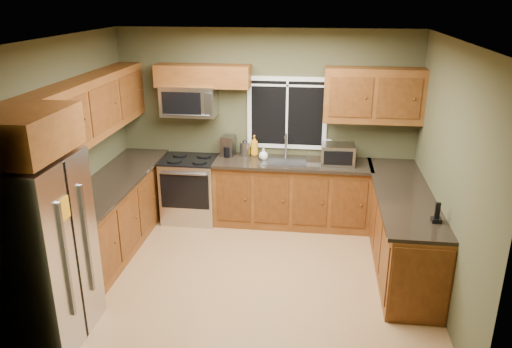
% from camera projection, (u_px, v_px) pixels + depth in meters
% --- Properties ---
extents(floor, '(4.20, 4.20, 0.00)m').
position_uv_depth(floor, '(248.00, 275.00, 5.88)').
color(floor, '#9E7245').
rests_on(floor, ground).
extents(ceiling, '(4.20, 4.20, 0.00)m').
position_uv_depth(ceiling, '(246.00, 39.00, 4.95)').
color(ceiling, white).
rests_on(ceiling, back_wall).
extents(back_wall, '(4.20, 0.00, 4.20)m').
position_uv_depth(back_wall, '(266.00, 126.00, 7.09)').
color(back_wall, '#454429').
rests_on(back_wall, ground).
extents(front_wall, '(4.20, 0.00, 4.20)m').
position_uv_depth(front_wall, '(212.00, 246.00, 3.74)').
color(front_wall, '#454429').
rests_on(front_wall, ground).
extents(left_wall, '(0.00, 3.60, 3.60)m').
position_uv_depth(left_wall, '(65.00, 160.00, 5.67)').
color(left_wall, '#454429').
rests_on(left_wall, ground).
extents(right_wall, '(0.00, 3.60, 3.60)m').
position_uv_depth(right_wall, '(448.00, 176.00, 5.16)').
color(right_wall, '#454429').
rests_on(right_wall, ground).
extents(window, '(1.12, 0.03, 1.02)m').
position_uv_depth(window, '(287.00, 113.00, 6.97)').
color(window, white).
rests_on(window, back_wall).
extents(base_cabinets_left, '(0.60, 2.65, 0.90)m').
position_uv_depth(base_cabinets_left, '(114.00, 216.00, 6.39)').
color(base_cabinets_left, brown).
rests_on(base_cabinets_left, ground).
extents(countertop_left, '(0.65, 2.65, 0.04)m').
position_uv_depth(countertop_left, '(113.00, 181.00, 6.22)').
color(countertop_left, black).
rests_on(countertop_left, base_cabinets_left).
extents(base_cabinets_back, '(2.17, 0.60, 0.90)m').
position_uv_depth(base_cabinets_back, '(292.00, 194.00, 7.07)').
color(base_cabinets_back, brown).
rests_on(base_cabinets_back, ground).
extents(countertop_back, '(2.17, 0.65, 0.04)m').
position_uv_depth(countertop_back, '(293.00, 163.00, 6.89)').
color(countertop_back, black).
rests_on(countertop_back, base_cabinets_back).
extents(base_cabinets_peninsula, '(0.60, 2.52, 0.90)m').
position_uv_depth(base_cabinets_peninsula, '(402.00, 230.00, 6.01)').
color(base_cabinets_peninsula, brown).
rests_on(base_cabinets_peninsula, ground).
extents(countertop_peninsula, '(0.65, 2.50, 0.04)m').
position_uv_depth(countertop_peninsula, '(404.00, 193.00, 5.86)').
color(countertop_peninsula, black).
rests_on(countertop_peninsula, base_cabinets_peninsula).
extents(upper_cabinets_left, '(0.33, 2.65, 0.72)m').
position_uv_depth(upper_cabinets_left, '(92.00, 107.00, 5.92)').
color(upper_cabinets_left, brown).
rests_on(upper_cabinets_left, left_wall).
extents(upper_cabinets_back_left, '(1.30, 0.33, 0.30)m').
position_uv_depth(upper_cabinets_back_left, '(203.00, 76.00, 6.80)').
color(upper_cabinets_back_left, brown).
rests_on(upper_cabinets_back_left, back_wall).
extents(upper_cabinets_back_right, '(1.30, 0.33, 0.72)m').
position_uv_depth(upper_cabinets_back_right, '(373.00, 95.00, 6.59)').
color(upper_cabinets_back_right, brown).
rests_on(upper_cabinets_back_right, back_wall).
extents(upper_cabinet_over_fridge, '(0.72, 0.90, 0.38)m').
position_uv_depth(upper_cabinet_over_fridge, '(19.00, 133.00, 4.18)').
color(upper_cabinet_over_fridge, brown).
rests_on(upper_cabinet_over_fridge, left_wall).
extents(refrigerator, '(0.74, 0.90, 1.80)m').
position_uv_depth(refrigerator, '(40.00, 252.00, 4.57)').
color(refrigerator, '#B7B7BC').
rests_on(refrigerator, ground).
extents(range, '(0.76, 0.69, 0.94)m').
position_uv_depth(range, '(191.00, 189.00, 7.22)').
color(range, '#B7B7BC').
rests_on(range, ground).
extents(microwave, '(0.76, 0.41, 0.42)m').
position_uv_depth(microwave, '(189.00, 101.00, 6.91)').
color(microwave, '#B7B7BC').
rests_on(microwave, back_wall).
extents(sink, '(0.60, 0.42, 0.36)m').
position_uv_depth(sink, '(285.00, 160.00, 6.91)').
color(sink, slate).
rests_on(sink, countertop_back).
extents(toaster_oven, '(0.45, 0.35, 0.28)m').
position_uv_depth(toaster_oven, '(338.00, 154.00, 6.74)').
color(toaster_oven, '#B7B7BC').
rests_on(toaster_oven, countertop_back).
extents(coffee_maker, '(0.20, 0.25, 0.29)m').
position_uv_depth(coffee_maker, '(228.00, 147.00, 7.10)').
color(coffee_maker, slate).
rests_on(coffee_maker, countertop_back).
extents(kettle, '(0.18, 0.18, 0.25)m').
position_uv_depth(kettle, '(245.00, 148.00, 7.09)').
color(kettle, '#B7B7BC').
rests_on(kettle, countertop_back).
extents(paper_towel_roll, '(0.13, 0.13, 0.30)m').
position_uv_depth(paper_towel_roll, '(327.00, 149.00, 6.97)').
color(paper_towel_roll, white).
rests_on(paper_towel_roll, countertop_back).
extents(soap_bottle_a, '(0.12, 0.12, 0.29)m').
position_uv_depth(soap_bottle_a, '(254.00, 145.00, 7.11)').
color(soap_bottle_a, orange).
rests_on(soap_bottle_a, countertop_back).
extents(soap_bottle_c, '(0.15, 0.15, 0.16)m').
position_uv_depth(soap_bottle_c, '(263.00, 154.00, 6.95)').
color(soap_bottle_c, white).
rests_on(soap_bottle_c, countertop_back).
extents(cordless_phone, '(0.10, 0.10, 0.21)m').
position_uv_depth(cordless_phone, '(437.00, 216.00, 5.05)').
color(cordless_phone, black).
rests_on(cordless_phone, countertop_peninsula).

